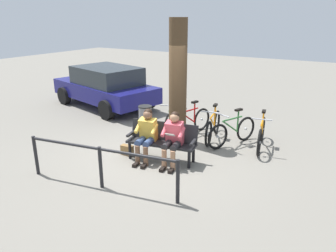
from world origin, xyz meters
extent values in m
plane|color=slate|center=(0.00, 0.00, 0.00)|extent=(40.00, 40.00, 0.00)
cube|color=black|center=(-0.30, -0.02, 0.42)|extent=(1.65, 0.73, 0.05)
cube|color=black|center=(-0.26, -0.21, 0.66)|extent=(1.60, 0.43, 0.42)
cube|color=black|center=(-1.05, -0.16, 0.56)|extent=(0.13, 0.40, 0.05)
cube|color=black|center=(0.45, 0.12, 0.56)|extent=(0.13, 0.40, 0.05)
cylinder|color=black|center=(-1.04, 0.01, 0.20)|extent=(0.07, 0.07, 0.40)
cylinder|color=black|center=(0.38, 0.28, 0.20)|extent=(0.07, 0.07, 0.40)
cylinder|color=black|center=(-0.97, -0.32, 0.20)|extent=(0.07, 0.07, 0.40)
cylinder|color=black|center=(0.44, -0.06, 0.20)|extent=(0.07, 0.07, 0.40)
cube|color=#D84C59|center=(-0.61, -0.10, 0.71)|extent=(0.43, 0.37, 0.55)
sphere|color=#A87554|center=(-0.61, -0.08, 1.06)|extent=(0.21, 0.21, 0.21)
sphere|color=black|center=(-0.60, -0.11, 1.10)|extent=(0.20, 0.20, 0.20)
cylinder|color=#262628|center=(-0.74, 0.08, 0.49)|extent=(0.22, 0.42, 0.15)
cylinder|color=#A87554|center=(-0.78, 0.27, 0.23)|extent=(0.11, 0.11, 0.45)
cube|color=black|center=(-0.80, 0.37, 0.04)|extent=(0.13, 0.23, 0.07)
cylinder|color=#D84C59|center=(-0.82, -0.02, 0.77)|extent=(0.15, 0.32, 0.23)
cylinder|color=#262628|center=(-0.55, 0.11, 0.49)|extent=(0.22, 0.42, 0.15)
cylinder|color=#A87554|center=(-0.58, 0.31, 0.23)|extent=(0.11, 0.11, 0.45)
cube|color=black|center=(-0.60, 0.41, 0.04)|extent=(0.13, 0.23, 0.07)
cylinder|color=#D84C59|center=(-0.43, 0.05, 0.77)|extent=(0.15, 0.32, 0.23)
cube|color=silver|center=(-0.66, 0.19, 0.77)|extent=(0.22, 0.16, 0.09)
cube|color=gold|center=(0.02, 0.02, 0.71)|extent=(0.43, 0.37, 0.55)
sphere|color=brown|center=(0.02, 0.04, 1.06)|extent=(0.21, 0.21, 0.21)
sphere|color=black|center=(0.02, 0.01, 1.10)|extent=(0.20, 0.20, 0.20)
cylinder|color=#334772|center=(-0.11, 0.19, 0.49)|extent=(0.22, 0.42, 0.15)
cylinder|color=brown|center=(-0.15, 0.39, 0.23)|extent=(0.11, 0.11, 0.45)
cube|color=black|center=(-0.17, 0.49, 0.04)|extent=(0.13, 0.23, 0.07)
cylinder|color=gold|center=(-0.20, 0.10, 0.77)|extent=(0.15, 0.32, 0.23)
cylinder|color=#334772|center=(0.08, 0.23, 0.49)|extent=(0.22, 0.42, 0.15)
cylinder|color=brown|center=(0.05, 0.43, 0.23)|extent=(0.11, 0.11, 0.45)
cube|color=black|center=(0.03, 0.53, 0.04)|extent=(0.13, 0.23, 0.07)
cylinder|color=gold|center=(0.20, 0.17, 0.77)|extent=(0.15, 0.32, 0.23)
cube|color=olive|center=(0.57, 0.14, 0.12)|extent=(0.31, 0.15, 0.24)
cylinder|color=#4C3823|center=(0.00, -1.30, 1.57)|extent=(0.46, 0.46, 3.15)
cylinder|color=slate|center=(0.89, -1.10, 0.42)|extent=(0.35, 0.35, 0.85)
cylinder|color=black|center=(0.89, -1.10, 0.86)|extent=(0.37, 0.37, 0.03)
torus|color=black|center=(-2.15, -1.44, 0.33)|extent=(0.18, 0.66, 0.66)
cylinder|color=silver|center=(-2.15, -1.44, 0.33)|extent=(0.06, 0.07, 0.06)
torus|color=black|center=(-1.96, -2.45, 0.33)|extent=(0.18, 0.66, 0.66)
cylinder|color=silver|center=(-1.96, -2.45, 0.33)|extent=(0.06, 0.07, 0.06)
cylinder|color=orange|center=(-2.05, -1.95, 0.71)|extent=(0.16, 0.63, 0.04)
cylinder|color=orange|center=(-2.07, -1.87, 0.51)|extent=(0.15, 0.59, 0.43)
cylinder|color=orange|center=(-2.02, -2.13, 0.63)|extent=(0.04, 0.04, 0.55)
cube|color=black|center=(-2.02, -2.13, 0.91)|extent=(0.13, 0.23, 0.05)
cylinder|color=#B2B2B7|center=(-2.13, -1.54, 0.88)|extent=(0.48, 0.12, 0.03)
torus|color=black|center=(-1.15, -1.30, 0.33)|extent=(0.32, 0.63, 0.66)
cylinder|color=silver|center=(-1.15, -1.30, 0.33)|extent=(0.07, 0.07, 0.06)
torus|color=black|center=(-1.56, -2.24, 0.33)|extent=(0.32, 0.63, 0.66)
cylinder|color=silver|center=(-1.56, -2.24, 0.33)|extent=(0.07, 0.07, 0.06)
cylinder|color=#337238|center=(-1.36, -1.77, 0.71)|extent=(0.29, 0.60, 0.04)
cylinder|color=#337238|center=(-1.33, -1.70, 0.51)|extent=(0.27, 0.56, 0.43)
cylinder|color=#337238|center=(-1.43, -1.94, 0.63)|extent=(0.04, 0.04, 0.55)
cube|color=black|center=(-1.43, -1.94, 0.91)|extent=(0.17, 0.24, 0.05)
cylinder|color=#B2B2B7|center=(-1.19, -1.39, 0.88)|extent=(0.45, 0.22, 0.03)
torus|color=black|center=(-0.88, -1.37, 0.33)|extent=(0.19, 0.66, 0.66)
cylinder|color=silver|center=(-0.88, -1.37, 0.33)|extent=(0.06, 0.07, 0.06)
torus|color=black|center=(-0.68, -2.37, 0.33)|extent=(0.19, 0.66, 0.66)
cylinder|color=silver|center=(-0.68, -2.37, 0.33)|extent=(0.06, 0.07, 0.06)
cylinder|color=orange|center=(-0.78, -1.87, 0.71)|extent=(0.16, 0.63, 0.04)
cylinder|color=orange|center=(-0.79, -1.79, 0.51)|extent=(0.15, 0.59, 0.43)
cylinder|color=orange|center=(-0.74, -2.05, 0.63)|extent=(0.04, 0.04, 0.55)
cube|color=black|center=(-0.74, -2.05, 0.91)|extent=(0.13, 0.23, 0.05)
cylinder|color=#B2B2B7|center=(-0.86, -1.47, 0.88)|extent=(0.48, 0.12, 0.03)
torus|color=black|center=(0.05, -1.39, 0.33)|extent=(0.23, 0.65, 0.66)
cylinder|color=silver|center=(0.05, -1.39, 0.33)|extent=(0.06, 0.07, 0.06)
torus|color=black|center=(-0.21, -2.38, 0.33)|extent=(0.23, 0.65, 0.66)
cylinder|color=silver|center=(-0.21, -2.38, 0.33)|extent=(0.06, 0.07, 0.06)
cylinder|color=#B71414|center=(-0.08, -1.89, 0.71)|extent=(0.20, 0.62, 0.04)
cylinder|color=#B71414|center=(-0.06, -1.81, 0.51)|extent=(0.19, 0.59, 0.43)
cylinder|color=#B71414|center=(-0.12, -2.06, 0.63)|extent=(0.04, 0.04, 0.55)
cube|color=black|center=(-0.12, -2.06, 0.91)|extent=(0.14, 0.24, 0.05)
cylinder|color=#B2B2B7|center=(0.03, -1.49, 0.88)|extent=(0.47, 0.15, 0.03)
torus|color=black|center=(0.33, -1.36, 0.33)|extent=(0.26, 0.65, 0.66)
cylinder|color=silver|center=(0.33, -1.36, 0.33)|extent=(0.07, 0.07, 0.06)
torus|color=black|center=(0.65, -2.33, 0.33)|extent=(0.26, 0.65, 0.66)
cylinder|color=silver|center=(0.65, -2.33, 0.33)|extent=(0.07, 0.07, 0.06)
cylinder|color=#337238|center=(0.49, -1.85, 0.71)|extent=(0.23, 0.61, 0.04)
cylinder|color=#337238|center=(0.47, -1.77, 0.51)|extent=(0.22, 0.58, 0.43)
cylinder|color=#337238|center=(0.55, -2.02, 0.63)|extent=(0.04, 0.04, 0.55)
cube|color=black|center=(0.55, -2.02, 0.91)|extent=(0.15, 0.24, 0.05)
cylinder|color=#B2B2B7|center=(0.36, -1.46, 0.88)|extent=(0.47, 0.18, 0.03)
cylinder|color=black|center=(-1.51, 1.35, 0.42)|extent=(0.07, 0.07, 0.85)
cylinder|color=black|center=(0.04, 1.62, 0.42)|extent=(0.07, 0.07, 0.85)
cylinder|color=black|center=(1.58, 1.90, 0.42)|extent=(0.07, 0.07, 0.85)
cylinder|color=black|center=(0.04, 1.62, 0.81)|extent=(3.10, 0.60, 0.06)
cube|color=navy|center=(3.96, -2.92, 0.59)|extent=(4.51, 2.74, 0.55)
cube|color=#262D33|center=(3.77, -2.88, 1.17)|extent=(2.64, 2.15, 0.60)
cylinder|color=black|center=(5.50, -2.37, 0.32)|extent=(0.67, 0.36, 0.64)
cylinder|color=black|center=(5.08, -4.12, 0.32)|extent=(0.67, 0.36, 0.64)
cylinder|color=black|center=(2.85, -1.73, 0.32)|extent=(0.67, 0.36, 0.64)
cylinder|color=black|center=(2.42, -3.47, 0.32)|extent=(0.67, 0.36, 0.64)
camera|label=1|loc=(-3.94, 5.72, 3.19)|focal=34.34mm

